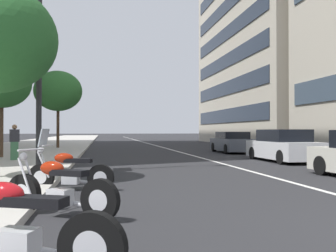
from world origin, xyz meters
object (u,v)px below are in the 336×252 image
object	(u,v)px
street_lamp_with_banners	(47,13)
pedestrian_on_plaza	(14,142)
motorcycle_far_end_row	(59,191)
street_tree_far_plaza	(58,91)
car_mid_block_traffic	(232,143)
street_tree_mid_sidewalk	(1,83)
motorcycle_nearest_camera	(69,172)
motorcycle_by_sign_pole	(16,232)
car_approaching_light	(283,146)

from	to	relation	value
street_lamp_with_banners	pedestrian_on_plaza	distance (m)	6.55
motorcycle_far_end_row	street_tree_far_plaza	bearing A→B (deg)	-49.97
car_mid_block_traffic	street_tree_mid_sidewalk	world-z (taller)	street_tree_mid_sidewalk
car_mid_block_traffic	street_lamp_with_banners	size ratio (longest dim) A/B	0.49
car_mid_block_traffic	pedestrian_on_plaza	distance (m)	13.56
motorcycle_nearest_camera	street_tree_mid_sidewalk	xyz separation A→B (m)	(10.16, 4.10, 3.31)
motorcycle_far_end_row	street_lamp_with_banners	xyz separation A→B (m)	(6.44, 1.12, 4.93)
motorcycle_far_end_row	car_mid_block_traffic	size ratio (longest dim) A/B	0.45
motorcycle_by_sign_pole	street_lamp_with_banners	xyz separation A→B (m)	(8.96, 0.98, 4.93)
car_mid_block_traffic	pedestrian_on_plaza	world-z (taller)	pedestrian_on_plaza
car_approaching_light	car_mid_block_traffic	bearing A→B (deg)	-0.64
motorcycle_far_end_row	motorcycle_nearest_camera	xyz separation A→B (m)	(2.75, 0.08, 0.01)
car_mid_block_traffic	street_tree_far_plaza	size ratio (longest dim) A/B	0.74
motorcycle_by_sign_pole	car_mid_block_traffic	bearing A→B (deg)	-92.51
pedestrian_on_plaza	street_lamp_with_banners	bearing A→B (deg)	8.58
car_approaching_light	car_mid_block_traffic	xyz separation A→B (m)	(7.08, -0.07, -0.05)
motorcycle_nearest_camera	pedestrian_on_plaza	bearing A→B (deg)	-55.02
car_approaching_light	car_mid_block_traffic	world-z (taller)	car_approaching_light
street_tree_mid_sidewalk	pedestrian_on_plaza	world-z (taller)	street_tree_mid_sidewalk
motorcycle_far_end_row	pedestrian_on_plaza	bearing A→B (deg)	-40.57
street_tree_far_plaza	street_lamp_with_banners	bearing A→B (deg)	-174.77
motorcycle_far_end_row	street_tree_mid_sidewalk	distance (m)	13.97
motorcycle_nearest_camera	car_mid_block_traffic	size ratio (longest dim) A/B	0.47
motorcycle_nearest_camera	car_approaching_light	xyz separation A→B (m)	(7.00, -9.08, 0.26)
motorcycle_by_sign_pole	motorcycle_far_end_row	size ratio (longest dim) A/B	1.10
motorcycle_far_end_row	motorcycle_by_sign_pole	bearing A→B (deg)	120.48
motorcycle_nearest_camera	street_tree_mid_sidewalk	bearing A→B (deg)	-53.52
street_lamp_with_banners	motorcycle_far_end_row	bearing A→B (deg)	-170.16
car_approaching_light	motorcycle_far_end_row	bearing A→B (deg)	137.23
car_mid_block_traffic	car_approaching_light	bearing A→B (deg)	-179.65
car_mid_block_traffic	street_lamp_with_banners	world-z (taller)	street_lamp_with_banners
motorcycle_far_end_row	car_approaching_light	world-z (taller)	car_approaching_light
car_approaching_light	street_lamp_with_banners	world-z (taller)	street_lamp_with_banners
motorcycle_nearest_camera	car_mid_block_traffic	bearing A→B (deg)	-108.49
motorcycle_nearest_camera	street_tree_far_plaza	xyz separation A→B (m)	(20.22, 2.55, 4.03)
car_mid_block_traffic	street_lamp_with_banners	bearing A→B (deg)	136.48
motorcycle_far_end_row	street_tree_far_plaza	world-z (taller)	street_tree_far_plaza
motorcycle_by_sign_pole	street_tree_mid_sidewalk	world-z (taller)	street_tree_mid_sidewalk
street_tree_mid_sidewalk	pedestrian_on_plaza	xyz separation A→B (m)	(-2.07, -1.08, -2.82)
motorcycle_far_end_row	motorcycle_nearest_camera	bearing A→B (deg)	-54.93
motorcycle_far_end_row	car_approaching_light	size ratio (longest dim) A/B	0.43
street_lamp_with_banners	street_tree_far_plaza	bearing A→B (deg)	5.23
street_tree_mid_sidewalk	car_mid_block_traffic	bearing A→B (deg)	-73.51
car_mid_block_traffic	street_tree_mid_sidewalk	size ratio (longest dim) A/B	0.89
motorcycle_by_sign_pole	car_approaching_light	bearing A→B (deg)	-103.73
street_tree_mid_sidewalk	street_tree_far_plaza	xyz separation A→B (m)	(10.06, -1.54, 0.71)
motorcycle_by_sign_pole	street_tree_mid_sidewalk	bearing A→B (deg)	-52.41
street_tree_mid_sidewalk	pedestrian_on_plaza	bearing A→B (deg)	-152.44
car_mid_block_traffic	motorcycle_by_sign_pole	bearing A→B (deg)	155.47
motorcycle_by_sign_pole	street_tree_mid_sidewalk	distance (m)	16.30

